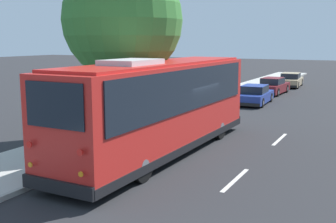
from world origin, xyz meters
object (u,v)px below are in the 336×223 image
(street_tree, at_px, (124,12))
(shuttle_bus, at_px, (161,103))
(parked_sedan_maroon, at_px, (273,86))
(fire_hydrant, at_px, (188,109))
(parked_sedan_tan, at_px, (291,80))
(sign_post_far, at_px, (43,151))
(parked_sedan_blue, at_px, (255,95))

(street_tree, bearing_deg, shuttle_bus, -117.44)
(parked_sedan_maroon, height_order, fire_hydrant, parked_sedan_maroon)
(parked_sedan_maroon, bearing_deg, shuttle_bus, -176.31)
(parked_sedan_tan, distance_m, sign_post_far, 29.95)
(shuttle_bus, xyz_separation_m, parked_sedan_blue, (13.91, 0.38, -1.35))
(parked_sedan_blue, relative_size, parked_sedan_maroon, 0.99)
(shuttle_bus, relative_size, parked_sedan_blue, 2.49)
(shuttle_bus, distance_m, parked_sedan_tan, 25.81)
(street_tree, relative_size, fire_hydrant, 9.94)
(parked_sedan_blue, bearing_deg, shuttle_bus, 178.79)
(parked_sedan_blue, xyz_separation_m, street_tree, (-12.68, 1.97, 4.77))
(street_tree, height_order, sign_post_far, street_tree)
(parked_sedan_tan, xyz_separation_m, sign_post_far, (-29.91, 1.54, 0.27))
(sign_post_far, height_order, fire_hydrant, sign_post_far)
(shuttle_bus, distance_m, fire_hydrant, 7.32)
(fire_hydrant, bearing_deg, parked_sedan_tan, -5.06)
(parked_sedan_blue, height_order, street_tree, street_tree)
(shuttle_bus, distance_m, parked_sedan_maroon, 19.79)
(parked_sedan_blue, height_order, sign_post_far, sign_post_far)
(shuttle_bus, distance_m, sign_post_far, 4.68)
(parked_sedan_tan, xyz_separation_m, street_tree, (-24.55, 1.98, 4.76))
(parked_sedan_maroon, bearing_deg, parked_sedan_blue, -176.12)
(parked_sedan_tan, bearing_deg, parked_sedan_maroon, 174.50)
(street_tree, bearing_deg, parked_sedan_maroon, -5.51)
(parked_sedan_maroon, distance_m, sign_post_far, 23.91)
(parked_sedan_maroon, relative_size, fire_hydrant, 5.70)
(parked_sedan_tan, bearing_deg, street_tree, 171.77)
(parked_sedan_maroon, xyz_separation_m, street_tree, (-18.52, 1.79, 4.75))
(shuttle_bus, relative_size, parked_sedan_tan, 2.40)
(shuttle_bus, relative_size, sign_post_far, 8.33)
(parked_sedan_blue, distance_m, fire_hydrant, 7.20)
(sign_post_far, bearing_deg, shuttle_bus, -24.77)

